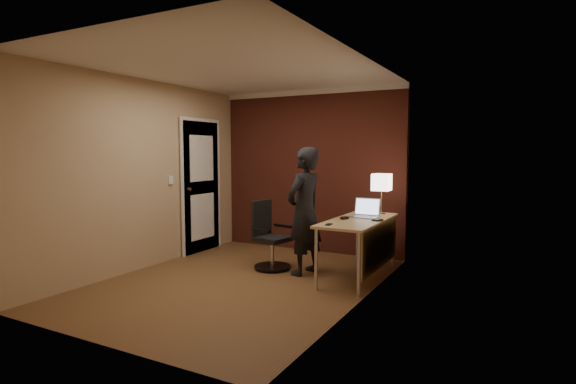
% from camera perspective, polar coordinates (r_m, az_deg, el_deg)
% --- Properties ---
extents(room, '(4.00, 4.00, 4.00)m').
position_cam_1_polar(room, '(6.75, -0.71, 3.59)').
color(room, brown).
rests_on(room, ground).
extents(desk, '(0.60, 1.50, 0.73)m').
position_cam_1_polar(desk, '(5.55, 9.63, -4.78)').
color(desk, tan).
rests_on(desk, ground).
extents(desk_lamp, '(0.22, 0.22, 0.54)m').
position_cam_1_polar(desk_lamp, '(5.98, 11.80, 1.16)').
color(desk_lamp, silver).
rests_on(desk_lamp, desk).
extents(laptop, '(0.33, 0.26, 0.23)m').
position_cam_1_polar(laptop, '(5.76, 9.85, -2.49)').
color(laptop, silver).
rests_on(laptop, desk).
extents(mouse, '(0.09, 0.12, 0.03)m').
position_cam_1_polar(mouse, '(5.52, 7.15, -3.30)').
color(mouse, black).
rests_on(mouse, desk).
extents(phone, '(0.07, 0.12, 0.01)m').
position_cam_1_polar(phone, '(5.09, 5.21, -4.12)').
color(phone, black).
rests_on(phone, desk).
extents(wallet, '(0.13, 0.14, 0.02)m').
position_cam_1_polar(wallet, '(5.47, 11.30, -3.48)').
color(wallet, black).
rests_on(wallet, desk).
extents(office_chair, '(0.48, 0.54, 0.89)m').
position_cam_1_polar(office_chair, '(5.99, -2.41, -6.03)').
color(office_chair, black).
rests_on(office_chair, ground).
extents(person, '(0.49, 0.65, 1.61)m').
position_cam_1_polar(person, '(5.66, 2.11, -2.43)').
color(person, black).
rests_on(person, ground).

